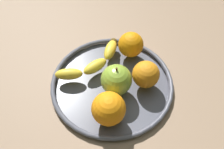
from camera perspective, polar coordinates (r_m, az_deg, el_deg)
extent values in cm
cube|color=#92755B|center=(69.26, 0.00, -3.39)|extent=(145.54, 145.54, 4.00)
cylinder|color=#515360|center=(67.36, 0.00, -2.30)|extent=(30.86, 30.86, 0.60)
torus|color=#515360|center=(66.62, 0.00, -1.86)|extent=(32.14, 32.14, 1.20)
ellipsoid|color=yellow|center=(66.60, -9.68, 0.09)|extent=(7.78, 5.41, 3.02)
ellipsoid|color=yellow|center=(67.39, -3.81, 1.84)|extent=(7.69, 4.65, 3.02)
ellipsoid|color=yellow|center=(71.13, -0.36, 5.59)|extent=(7.00, 7.39, 3.02)
ellipsoid|color=brown|center=(73.26, 0.37, 7.38)|extent=(2.91, 2.90, 2.12)
sphere|color=#8DAF35|center=(61.57, 0.73, -1.32)|extent=(7.74, 7.74, 7.74)
cylinder|color=#593819|center=(58.31, 0.77, 1.01)|extent=(0.44, 0.44, 1.20)
sphere|color=orange|center=(63.72, 7.62, 0.03)|extent=(6.91, 6.91, 6.91)
sphere|color=orange|center=(57.29, -0.77, -7.69)|extent=(7.86, 7.86, 7.86)
sphere|color=orange|center=(69.92, 4.24, 6.71)|extent=(6.98, 6.98, 6.98)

